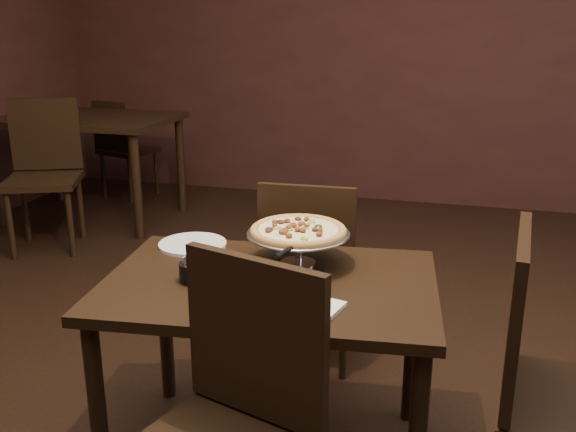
# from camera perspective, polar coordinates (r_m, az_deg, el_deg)

# --- Properties ---
(room) EXTENTS (6.04, 7.04, 2.84)m
(room) POSITION_cam_1_polar(r_m,az_deg,el_deg) (1.96, 1.09, 13.95)
(room) COLOR black
(room) RESTS_ON ground
(dining_table) EXTENTS (1.17, 0.85, 0.68)m
(dining_table) POSITION_cam_1_polar(r_m,az_deg,el_deg) (2.17, -1.64, -7.91)
(dining_table) COLOR black
(dining_table) RESTS_ON ground
(background_table) EXTENTS (1.28, 0.85, 0.80)m
(background_table) POSITION_cam_1_polar(r_m,az_deg,el_deg) (5.13, -17.29, 7.31)
(background_table) COLOR black
(background_table) RESTS_ON ground
(pizza_stand) EXTENTS (0.36, 0.36, 0.15)m
(pizza_stand) POSITION_cam_1_polar(r_m,az_deg,el_deg) (2.23, 0.92, -1.35)
(pizza_stand) COLOR silver
(pizza_stand) RESTS_ON dining_table
(parmesan_shaker) EXTENTS (0.06, 0.06, 0.10)m
(parmesan_shaker) POSITION_cam_1_polar(r_m,az_deg,el_deg) (2.11, -8.49, -4.77)
(parmesan_shaker) COLOR #F7F0C0
(parmesan_shaker) RESTS_ON dining_table
(pepper_flake_shaker) EXTENTS (0.07, 0.07, 0.11)m
(pepper_flake_shaker) POSITION_cam_1_polar(r_m,az_deg,el_deg) (2.02, -6.25, -5.55)
(pepper_flake_shaker) COLOR maroon
(pepper_flake_shaker) RESTS_ON dining_table
(packet_caddy) EXTENTS (0.10, 0.10, 0.08)m
(packet_caddy) POSITION_cam_1_polar(r_m,az_deg,el_deg) (2.14, -8.31, -4.85)
(packet_caddy) COLOR black
(packet_caddy) RESTS_ON dining_table
(napkin_stack) EXTENTS (0.16, 0.16, 0.01)m
(napkin_stack) POSITION_cam_1_polar(r_m,az_deg,el_deg) (1.93, 2.62, -8.14)
(napkin_stack) COLOR white
(napkin_stack) RESTS_ON dining_table
(plate_left) EXTENTS (0.26, 0.26, 0.01)m
(plate_left) POSITION_cam_1_polar(r_m,az_deg,el_deg) (2.46, -8.48, -2.50)
(plate_left) COLOR silver
(plate_left) RESTS_ON dining_table
(plate_near) EXTENTS (0.21, 0.21, 0.01)m
(plate_near) POSITION_cam_1_polar(r_m,az_deg,el_deg) (1.92, -3.01, -8.23)
(plate_near) COLOR silver
(plate_near) RESTS_ON dining_table
(serving_spatula) EXTENTS (0.12, 0.12, 0.02)m
(serving_spatula) POSITION_cam_1_polar(r_m,az_deg,el_deg) (2.04, -0.31, -3.26)
(serving_spatula) COLOR silver
(serving_spatula) RESTS_ON pizza_stand
(chair_far) EXTENTS (0.42, 0.42, 0.87)m
(chair_far) POSITION_cam_1_polar(r_m,az_deg,el_deg) (2.81, 2.06, -4.50)
(chair_far) COLOR black
(chair_far) RESTS_ON ground
(chair_near) EXTENTS (0.54, 0.54, 0.93)m
(chair_near) POSITION_cam_1_polar(r_m,az_deg,el_deg) (1.75, -5.28, -18.02)
(chair_near) COLOR black
(chair_near) RESTS_ON ground
(chair_side) EXTENTS (0.48, 0.48, 0.95)m
(chair_side) POSITION_cam_1_polar(r_m,az_deg,el_deg) (2.03, 22.64, -13.56)
(chair_side) COLOR black
(chair_side) RESTS_ON ground
(bg_chair_far) EXTENTS (0.49, 0.49, 0.84)m
(bg_chair_far) POSITION_cam_1_polar(r_m,az_deg,el_deg) (5.70, -14.53, 6.11)
(bg_chair_far) COLOR black
(bg_chair_far) RESTS_ON ground
(bg_chair_near) EXTENTS (0.61, 0.61, 0.99)m
(bg_chair_near) POSITION_cam_1_polar(r_m,az_deg,el_deg) (4.62, -20.84, 4.00)
(bg_chair_near) COLOR black
(bg_chair_near) RESTS_ON ground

